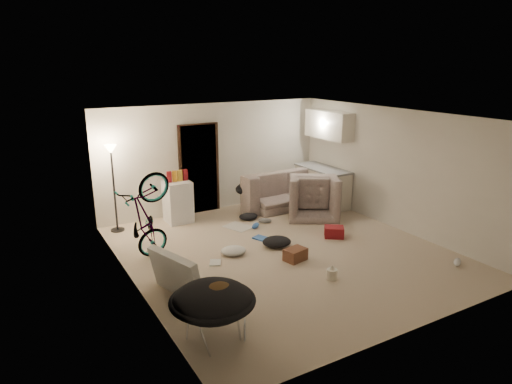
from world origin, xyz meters
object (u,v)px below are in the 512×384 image
armchair (312,199)px  saucer_chair (213,308)px  drink_case_b (334,232)px  kitchen_counter (322,187)px  juicer (332,273)px  drink_case_a (295,254)px  mini_fridge (178,202)px  bicycle (146,238)px  sofa (281,192)px  tv_box (176,275)px  floor_lamp (112,170)px

armchair → saucer_chair: size_ratio=1.02×
saucer_chair → drink_case_b: bearing=29.2°
kitchen_counter → juicer: 4.09m
kitchen_counter → drink_case_b: (-1.15, -1.89, -0.33)m
armchair → drink_case_a: 2.62m
mini_fridge → drink_case_a: bearing=-70.7°
bicycle → mini_fridge: 2.06m
bicycle → drink_case_b: bearing=-110.4°
sofa → juicer: 4.05m
kitchen_counter → tv_box: size_ratio=1.44×
sofa → juicer: size_ratio=9.28×
tv_box → drink_case_b: bearing=-6.5°
bicycle → sofa: bearing=-75.8°
mini_fridge → tv_box: (-1.21, -3.13, -0.11)m
kitchen_counter → juicer: size_ratio=6.02×
floor_lamp → tv_box: size_ratio=1.74×
juicer → sofa: bearing=68.9°
sofa → saucer_chair: (-3.82, -4.34, 0.12)m
floor_lamp → drink_case_b: size_ratio=4.79×
armchair → drink_case_a: armchair is taller
tv_box → floor_lamp: bearing=74.5°
sofa → armchair: (0.22, -0.96, 0.02)m
saucer_chair → drink_case_b: size_ratio=2.86×
bicycle → drink_case_b: 3.67m
kitchen_counter → sofa: size_ratio=0.65×
armchair → mini_fridge: size_ratio=1.21×
mini_fridge → juicer: 4.06m
tv_box → mini_fridge: bearing=51.5°
sofa → armchair: armchair is taller
tv_box → drink_case_a: tv_box is taller
drink_case_b → juicer: bearing=-95.0°
bicycle → saucer_chair: bicycle is taller
tv_box → juicer: tv_box is taller
mini_fridge → saucer_chair: bearing=-105.6°
armchair → drink_case_a: size_ratio=2.91×
mini_fridge → drink_case_b: mini_fridge is taller
sofa → drink_case_a: size_ratio=6.08×
mini_fridge → drink_case_b: bearing=-46.3°
sofa → tv_box: bearing=37.1°
armchair → saucer_chair: saucer_chair is taller
floor_lamp → armchair: floor_lamp is taller
drink_case_a → drink_case_b: size_ratio=1.01×
sofa → juicer: sofa is taller
tv_box → juicer: (2.36, -0.75, -0.24)m
bicycle → tv_box: bicycle is taller
mini_fridge → sofa: bearing=-2.5°
sofa → bicycle: 4.13m
kitchen_counter → sofa: kitchen_counter is taller
saucer_chair → juicer: 2.46m
armchair → drink_case_b: (-0.47, -1.38, -0.25)m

